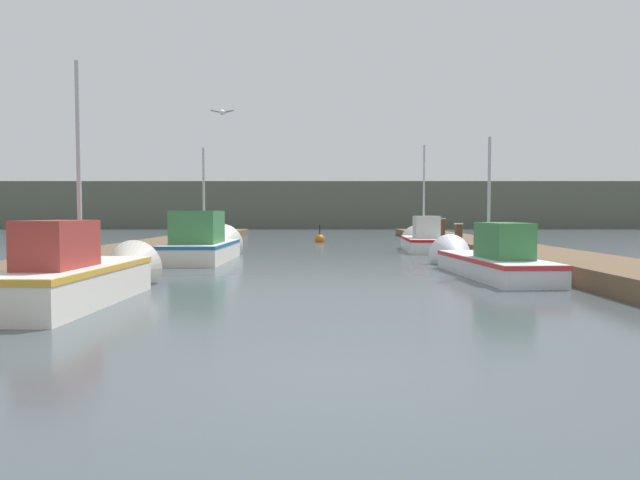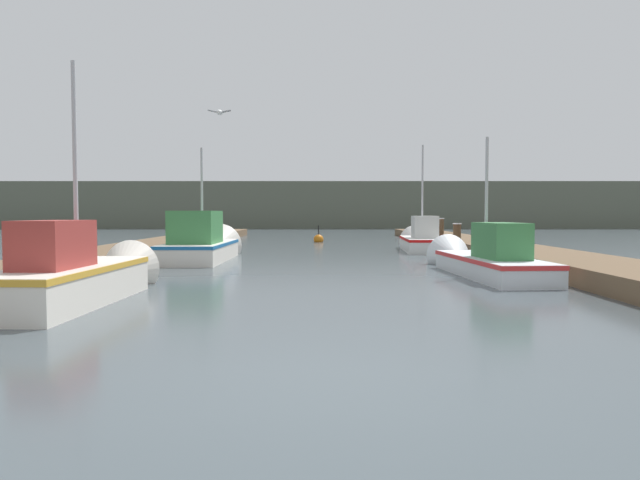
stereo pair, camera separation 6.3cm
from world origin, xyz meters
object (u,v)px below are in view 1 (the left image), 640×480
at_px(fishing_boat_0, 84,275).
at_px(mooring_piling_2, 35,268).
at_px(mooring_piling_3, 442,233).
at_px(mooring_piling_0, 458,237).
at_px(fishing_boat_2, 206,244).
at_px(seagull_lead, 222,112).
at_px(mooring_piling_1, 34,269).
at_px(fishing_boat_1, 482,259).
at_px(channel_buoy, 319,239).
at_px(fishing_boat_3, 422,240).

relative_size(fishing_boat_0, mooring_piling_2, 4.43).
relative_size(mooring_piling_2, mooring_piling_3, 0.85).
bearing_deg(mooring_piling_0, fishing_boat_2, -159.43).
distance_m(mooring_piling_2, seagull_lead, 5.60).
bearing_deg(mooring_piling_0, seagull_lead, -130.19).
relative_size(mooring_piling_1, mooring_piling_3, 0.85).
bearing_deg(fishing_boat_2, mooring_piling_1, -97.01).
distance_m(fishing_boat_0, mooring_piling_3, 18.52).
xyz_separation_m(fishing_boat_1, fishing_boat_2, (-8.20, 4.67, 0.13)).
bearing_deg(seagull_lead, mooring_piling_1, -130.05).
xyz_separation_m(fishing_boat_2, channel_buoy, (3.90, 11.48, -0.37)).
relative_size(mooring_piling_0, channel_buoy, 1.13).
bearing_deg(seagull_lead, fishing_boat_2, 103.96).
relative_size(mooring_piling_2, channel_buoy, 1.11).
height_order(fishing_boat_1, mooring_piling_0, fishing_boat_1).
bearing_deg(fishing_boat_3, channel_buoy, 125.66).
relative_size(fishing_boat_3, mooring_piling_0, 4.31).
height_order(fishing_boat_0, mooring_piling_0, fishing_boat_0).
bearing_deg(mooring_piling_2, channel_buoy, 76.04).
height_order(fishing_boat_3, mooring_piling_1, fishing_boat_3).
height_order(fishing_boat_1, mooring_piling_3, fishing_boat_1).
distance_m(mooring_piling_1, mooring_piling_3, 19.06).
height_order(mooring_piling_0, mooring_piling_3, mooring_piling_3).
bearing_deg(fishing_boat_0, fishing_boat_2, 89.47).
relative_size(fishing_boat_2, fishing_boat_3, 1.20).
bearing_deg(mooring_piling_3, seagull_lead, -123.04).
bearing_deg(channel_buoy, mooring_piling_1, -103.87).
height_order(fishing_boat_1, seagull_lead, seagull_lead).
bearing_deg(seagull_lead, mooring_piling_2, -130.95).
distance_m(mooring_piling_1, seagull_lead, 5.65).
xyz_separation_m(fishing_boat_3, mooring_piling_0, (1.28, -0.97, 0.15)).
bearing_deg(mooring_piling_0, channel_buoy, 125.76).
xyz_separation_m(fishing_boat_3, mooring_piling_3, (1.23, 1.79, 0.25)).
height_order(mooring_piling_1, channel_buoy, mooring_piling_1).
bearing_deg(mooring_piling_0, fishing_boat_0, -127.62).
relative_size(mooring_piling_3, channel_buoy, 1.31).
relative_size(fishing_boat_0, mooring_piling_0, 4.36).
height_order(fishing_boat_1, channel_buoy, fishing_boat_1).
bearing_deg(channel_buoy, mooring_piling_3, -42.29).
xyz_separation_m(mooring_piling_0, channel_buoy, (-5.67, 7.88, -0.44)).
xyz_separation_m(fishing_boat_2, fishing_boat_3, (8.30, 4.57, -0.08)).
xyz_separation_m(fishing_boat_1, mooring_piling_0, (1.38, 8.27, 0.21)).
bearing_deg(mooring_piling_3, mooring_piling_1, -124.42).
bearing_deg(mooring_piling_1, mooring_piling_0, 50.15).
bearing_deg(mooring_piling_3, channel_buoy, 137.71).
xyz_separation_m(fishing_boat_2, mooring_piling_0, (9.58, 3.59, 0.07)).
height_order(fishing_boat_3, mooring_piling_3, fishing_boat_3).
bearing_deg(channel_buoy, seagull_lead, -97.62).
bearing_deg(fishing_boat_2, fishing_boat_1, -29.14).
xyz_separation_m(mooring_piling_1, mooring_piling_3, (10.77, 15.72, 0.10)).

